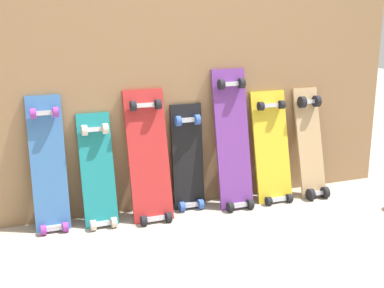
{
  "coord_description": "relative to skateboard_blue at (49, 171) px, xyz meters",
  "views": [
    {
      "loc": [
        -0.99,
        -2.69,
        1.14
      ],
      "look_at": [
        0.0,
        -0.07,
        0.4
      ],
      "focal_mm": 48.25,
      "sensor_mm": 36.0,
      "label": 1
    }
  ],
  "objects": [
    {
      "name": "skateboard_yellow",
      "position": [
        1.31,
        -0.02,
        -0.03
      ],
      "size": [
        0.23,
        0.23,
        0.73
      ],
      "color": "gold",
      "rests_on": "ground"
    },
    {
      "name": "skateboard_teal",
      "position": [
        0.25,
        -0.02,
        -0.05
      ],
      "size": [
        0.18,
        0.23,
        0.66
      ],
      "color": "#197A7F",
      "rests_on": "ground"
    },
    {
      "name": "skateboard_natural",
      "position": [
        1.57,
        -0.04,
        -0.02
      ],
      "size": [
        0.17,
        0.26,
        0.72
      ],
      "color": "tan",
      "rests_on": "ground"
    },
    {
      "name": "ground_plane",
      "position": [
        0.78,
        0.03,
        -0.32
      ],
      "size": [
        12.0,
        12.0,
        0.0
      ],
      "primitive_type": "plane",
      "color": "#A89E8E"
    },
    {
      "name": "skateboard_red",
      "position": [
        0.53,
        -0.04,
        0.0
      ],
      "size": [
        0.23,
        0.26,
        0.78
      ],
      "color": "#B22626",
      "rests_on": "ground"
    },
    {
      "name": "skateboard_blue",
      "position": [
        0.0,
        0.0,
        0.0
      ],
      "size": [
        0.18,
        0.19,
        0.78
      ],
      "color": "#386BAD",
      "rests_on": "ground"
    },
    {
      "name": "skateboard_purple",
      "position": [
        1.04,
        -0.03,
        0.05
      ],
      "size": [
        0.21,
        0.25,
        0.87
      ],
      "color": "#6B338C",
      "rests_on": "ground"
    },
    {
      "name": "plywood_wall_panel",
      "position": [
        0.78,
        0.1,
        0.51
      ],
      "size": [
        2.69,
        0.04,
        1.66
      ],
      "primitive_type": "cube",
      "color": "#99724C",
      "rests_on": "ground"
    },
    {
      "name": "skateboard_black",
      "position": [
        0.78,
        0.02,
        -0.05
      ],
      "size": [
        0.19,
        0.15,
        0.67
      ],
      "color": "black",
      "rests_on": "ground"
    }
  ]
}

